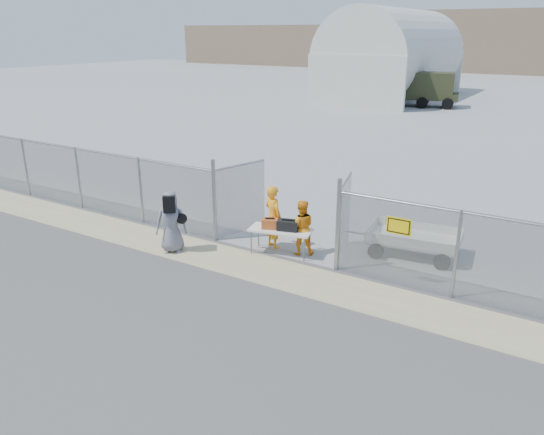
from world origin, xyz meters
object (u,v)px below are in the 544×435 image
Objects in this scene: security_worker_right at (301,227)px; utility_trailer at (414,242)px; folding_table at (281,241)px; security_worker_left at (273,217)px; visitor at (171,222)px.

security_worker_right is 3.20m from utility_trailer.
utility_trailer is at bearing 18.64° from folding_table.
security_worker_left is (-0.43, 0.30, 0.56)m from folding_table.
visitor reaches higher than folding_table.
visitor is 6.86m from utility_trailer.
security_worker_right reaches higher than folding_table.
folding_table is 0.77m from security_worker_left.
folding_table is at bearing -156.16° from utility_trailer.
visitor is (-2.73, -1.46, 0.52)m from folding_table.
security_worker_right is 3.67m from visitor.
folding_table is 1.10× the size of security_worker_right.
security_worker_left is 2.91m from visitor.
folding_table is at bearing 168.88° from security_worker_left.
visitor reaches higher than security_worker_right.
security_worker_right is at bearing 19.84° from folding_table.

